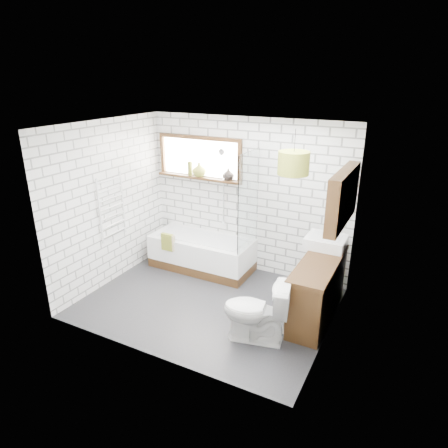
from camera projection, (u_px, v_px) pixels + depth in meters
The scene contains 22 objects.
floor at pixel (208, 303), 5.76m from camera, with size 3.40×2.60×0.01m, color #242427.
ceiling at pixel (205, 125), 4.87m from camera, with size 3.40×2.60×0.01m, color white.
wall_back at pixel (247, 196), 6.40m from camera, with size 3.40×0.01×2.50m, color white.
wall_front at pixel (146, 259), 4.23m from camera, with size 3.40×0.01×2.50m, color white.
wall_left at pixel (109, 204), 6.05m from camera, with size 0.01×2.60×2.50m, color white.
wall_right at pixel (335, 245), 4.58m from camera, with size 0.01×2.60×2.50m, color white.
window at pixel (199, 158), 6.54m from camera, with size 1.52×0.16×0.68m, color black.
towel_radiator at pixel (112, 207), 6.05m from camera, with size 0.06×0.52×1.00m, color white.
mirror_cabinet at pixel (343, 197), 4.98m from camera, with size 0.16×1.20×0.70m, color black.
shower_riser at pixel (224, 188), 6.50m from camera, with size 0.02×0.02×1.30m, color silver.
bathtub at pixel (202, 253), 6.70m from camera, with size 1.70×0.75×0.55m, color white.
shower_screen at pixel (248, 201), 5.98m from camera, with size 0.02×0.72×1.50m, color white.
towel_green at pixel (167, 242), 6.49m from camera, with size 0.21×0.06×0.29m, color olive.
towel_beige at pixel (169, 242), 6.47m from camera, with size 0.20×0.05×0.26m, color tan.
vanity at pixel (318, 290), 5.30m from camera, with size 0.46×1.43×0.82m, color black.
basin at pixel (326, 242), 5.57m from camera, with size 0.53×0.47×0.16m, color white.
tap at pixel (338, 240), 5.48m from camera, with size 0.03×0.03×0.16m, color silver.
toilet at pixel (256, 311), 4.82m from camera, with size 0.79×0.45×0.81m, color white.
vase_olive at pixel (199, 171), 6.58m from camera, with size 0.22×0.22×0.23m, color olive.
vase_dark at pixel (228, 175), 6.35m from camera, with size 0.18×0.18×0.19m, color black.
bottle at pixel (190, 170), 6.65m from camera, with size 0.07×0.07×0.23m, color olive.
pendant at pixel (294, 163), 4.74m from camera, with size 0.38×0.38×0.28m, color olive.
Camera 1 is at (2.50, -4.32, 3.10)m, focal length 32.00 mm.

